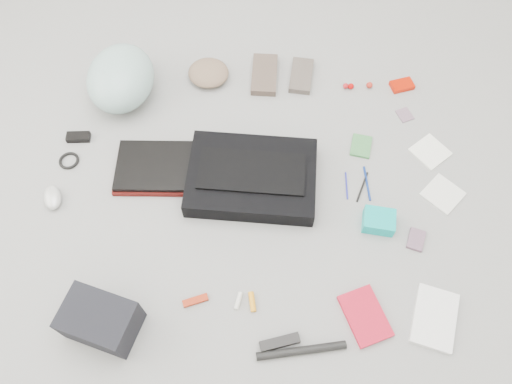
{
  "coord_description": "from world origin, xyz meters",
  "views": [
    {
      "loc": [
        -0.02,
        -0.9,
        1.7
      ],
      "look_at": [
        0.0,
        0.0,
        0.05
      ],
      "focal_mm": 35.0,
      "sensor_mm": 36.0,
      "label": 1
    }
  ],
  "objects_px": {
    "messenger_bag": "(252,177)",
    "laptop": "(156,166)",
    "book_red": "(365,316)",
    "accordion_wallet": "(379,221)",
    "bike_helmet": "(121,78)",
    "camera_bag": "(101,320)"
  },
  "relations": [
    {
      "from": "laptop",
      "to": "accordion_wallet",
      "type": "height_order",
      "value": "accordion_wallet"
    },
    {
      "from": "camera_bag",
      "to": "accordion_wallet",
      "type": "bearing_deg",
      "value": 40.59
    },
    {
      "from": "messenger_bag",
      "to": "laptop",
      "type": "relative_size",
      "value": 1.57
    },
    {
      "from": "book_red",
      "to": "accordion_wallet",
      "type": "xyz_separation_m",
      "value": [
        0.09,
        0.35,
        0.02
      ]
    },
    {
      "from": "messenger_bag",
      "to": "laptop",
      "type": "bearing_deg",
      "value": 176.16
    },
    {
      "from": "messenger_bag",
      "to": "laptop",
      "type": "xyz_separation_m",
      "value": [
        -0.37,
        0.07,
        -0.01
      ]
    },
    {
      "from": "camera_bag",
      "to": "book_red",
      "type": "xyz_separation_m",
      "value": [
        0.88,
        0.01,
        -0.06
      ]
    },
    {
      "from": "bike_helmet",
      "to": "camera_bag",
      "type": "xyz_separation_m",
      "value": [
        0.04,
        -1.0,
        -0.03
      ]
    },
    {
      "from": "laptop",
      "to": "book_red",
      "type": "height_order",
      "value": "laptop"
    },
    {
      "from": "bike_helmet",
      "to": "messenger_bag",
      "type": "bearing_deg",
      "value": -33.44
    },
    {
      "from": "messenger_bag",
      "to": "accordion_wallet",
      "type": "height_order",
      "value": "messenger_bag"
    },
    {
      "from": "bike_helmet",
      "to": "camera_bag",
      "type": "relative_size",
      "value": 1.51
    },
    {
      "from": "bike_helmet",
      "to": "accordion_wallet",
      "type": "xyz_separation_m",
      "value": [
        1.01,
        -0.64,
        -0.07
      ]
    },
    {
      "from": "laptop",
      "to": "accordion_wallet",
      "type": "bearing_deg",
      "value": -14.89
    },
    {
      "from": "messenger_bag",
      "to": "laptop",
      "type": "distance_m",
      "value": 0.38
    },
    {
      "from": "camera_bag",
      "to": "accordion_wallet",
      "type": "height_order",
      "value": "camera_bag"
    },
    {
      "from": "bike_helmet",
      "to": "accordion_wallet",
      "type": "bearing_deg",
      "value": -25.93
    },
    {
      "from": "messenger_bag",
      "to": "camera_bag",
      "type": "relative_size",
      "value": 2.14
    },
    {
      "from": "camera_bag",
      "to": "book_red",
      "type": "distance_m",
      "value": 0.88
    },
    {
      "from": "laptop",
      "to": "bike_helmet",
      "type": "height_order",
      "value": "bike_helmet"
    },
    {
      "from": "laptop",
      "to": "book_red",
      "type": "distance_m",
      "value": 0.96
    },
    {
      "from": "bike_helmet",
      "to": "book_red",
      "type": "height_order",
      "value": "bike_helmet"
    }
  ]
}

